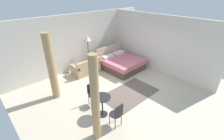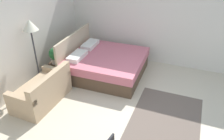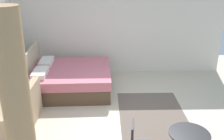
# 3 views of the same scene
# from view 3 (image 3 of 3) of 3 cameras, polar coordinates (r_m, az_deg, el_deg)

# --- Properties ---
(ground_plane) EXTENTS (8.35, 9.07, 0.02)m
(ground_plane) POSITION_cam_3_polar(r_m,az_deg,el_deg) (5.63, 3.01, -10.23)
(ground_plane) COLOR beige
(wall_right) EXTENTS (0.12, 6.07, 2.89)m
(wall_right) POSITION_cam_3_polar(r_m,az_deg,el_deg) (7.63, 1.73, 9.98)
(wall_right) COLOR silver
(wall_right) RESTS_ON ground
(area_rug) EXTENTS (2.35, 1.42, 0.01)m
(area_rug) POSITION_cam_3_polar(r_m,az_deg,el_deg) (5.63, 9.10, -10.34)
(area_rug) COLOR #66564C
(area_rug) RESTS_ON ground
(bed) EXTENTS (1.95, 2.08, 1.09)m
(bed) POSITION_cam_3_polar(r_m,az_deg,el_deg) (6.76, -9.51, -1.81)
(bed) COLOR brown
(bed) RESTS_ON ground
(couch) EXTENTS (1.40, 0.79, 0.80)m
(couch) POSITION_cam_3_polar(r_m,az_deg,el_deg) (5.47, -20.57, -9.16)
(couch) COLOR tan
(couch) RESTS_ON ground
(nightstand) EXTENTS (0.43, 0.35, 0.53)m
(nightstand) POSITION_cam_3_polar(r_m,az_deg,el_deg) (6.42, -19.64, -4.61)
(nightstand) COLOR #473323
(nightstand) RESTS_ON ground
(potted_plant) EXTENTS (0.32, 0.32, 0.43)m
(potted_plant) POSITION_cam_3_polar(r_m,az_deg,el_deg) (6.14, -20.44, -0.87)
(potted_plant) COLOR tan
(potted_plant) RESTS_ON nightstand
(curtain_right) EXTENTS (0.30, 0.30, 2.63)m
(curtain_right) POSITION_cam_3_polar(r_m,az_deg,el_deg) (3.00, -19.54, -12.51)
(curtain_right) COLOR tan
(curtain_right) RESTS_ON ground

